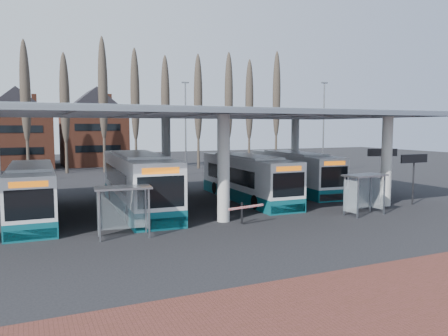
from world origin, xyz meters
name	(u,v)px	position (x,y,z in m)	size (l,w,h in m)	color
ground	(243,231)	(0.00, 0.00, 0.00)	(140.00, 140.00, 0.00)	black
station_canopy	(190,121)	(0.00, 8.00, 5.68)	(32.00, 16.00, 6.34)	beige
poplar_row	(118,97)	(0.00, 33.00, 8.78)	(45.10, 1.10, 14.50)	#473D33
lamp_post_b	(186,126)	(6.00, 26.00, 5.34)	(0.80, 0.16, 10.17)	slate
lamp_post_c	(324,126)	(20.00, 20.00, 5.34)	(0.80, 0.16, 10.17)	slate
bus_0	(31,193)	(-9.83, 7.90, 1.48)	(2.66, 11.38, 3.15)	silver
bus_1	(138,182)	(-3.49, 8.33, 1.71)	(3.45, 13.18, 3.63)	silver
bus_2	(247,178)	(4.61, 8.63, 1.54)	(2.90, 11.86, 3.27)	silver
bus_3	(294,172)	(10.19, 10.91, 1.53)	(3.41, 11.81, 3.24)	silver
shelter_1	(123,200)	(-5.83, 1.36, 1.79)	(2.77, 1.58, 2.47)	gray
shelter_2	(363,185)	(8.45, 0.75, 1.79)	(2.78, 1.61, 2.46)	gray
info_sign_0	(414,162)	(13.99, 2.02, 2.90)	(2.32, 0.15, 3.45)	black
info_sign_1	(382,156)	(15.68, 6.68, 3.01)	(2.32, 0.89, 3.58)	black
barrier	(245,208)	(0.69, 1.16, 0.91)	(2.32, 0.87, 1.17)	black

